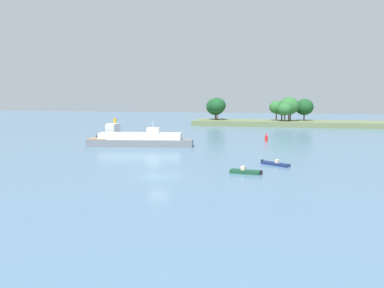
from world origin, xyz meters
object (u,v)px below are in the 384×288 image
object	(u,v)px
small_motorboat	(275,164)
channel_buoy_red	(266,138)
fishing_skiff	(245,172)
tugboat	(112,134)
white_riverboat	(140,140)

from	to	relation	value
small_motorboat	channel_buoy_red	distance (m)	32.49
small_motorboat	fishing_skiff	world-z (taller)	fishing_skiff
tugboat	channel_buoy_red	size ratio (longest dim) A/B	5.73
white_riverboat	channel_buoy_red	bearing A→B (deg)	32.23
white_riverboat	channel_buoy_red	xyz separation A→B (m)	(24.54, 15.47, -0.47)
tugboat	fishing_skiff	xyz separation A→B (m)	(35.77, -36.53, -0.95)
tugboat	white_riverboat	bearing A→B (deg)	-45.93
fishing_skiff	channel_buoy_red	world-z (taller)	channel_buoy_red
small_motorboat	tugboat	size ratio (longest dim) A/B	0.41
small_motorboat	tugboat	distance (m)	48.90
tugboat	channel_buoy_red	xyz separation A→B (m)	(36.29, 3.33, -0.40)
small_motorboat	fishing_skiff	distance (m)	8.34
white_riverboat	channel_buoy_red	distance (m)	29.01
small_motorboat	white_riverboat	size ratio (longest dim) A/B	0.20
small_motorboat	tugboat	bearing A→B (deg)	143.61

